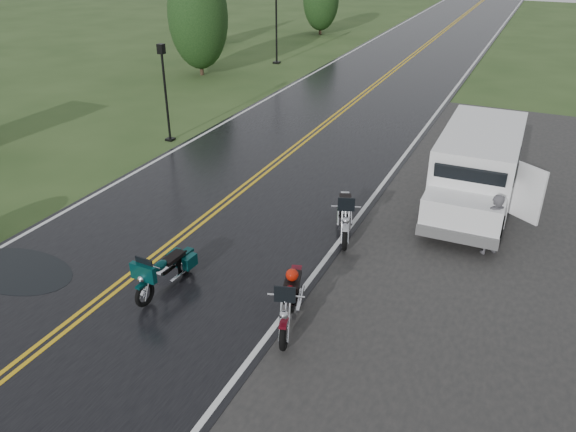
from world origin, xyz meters
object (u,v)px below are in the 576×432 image
object	(u,v)px
motorcycle_teal	(144,285)
lamp_post_near_left	(166,93)
lamp_post_far_left	(276,24)
motorcycle_silver	(345,228)
motorcycle_red	(284,322)
person_at_van	(493,225)
van_white	(432,191)

from	to	relation	value
motorcycle_teal	lamp_post_near_left	bearing A→B (deg)	125.36
lamp_post_near_left	lamp_post_far_left	xyz separation A→B (m)	(-2.12, 13.59, 0.42)
motorcycle_silver	lamp_post_near_left	size ratio (longest dim) A/B	0.63
lamp_post_far_left	motorcycle_red	bearing A→B (deg)	-63.87
motorcycle_teal	lamp_post_far_left	distance (m)	23.79
person_at_van	lamp_post_far_left	bearing A→B (deg)	-91.78
motorcycle_red	motorcycle_silver	distance (m)	3.93
van_white	person_at_van	distance (m)	1.78
motorcycle_silver	lamp_post_far_left	distance (m)	21.46
motorcycle_teal	lamp_post_near_left	size ratio (longest dim) A/B	0.53
motorcycle_red	van_white	xyz separation A→B (m)	(1.42, 5.91, 0.47)
person_at_van	lamp_post_near_left	bearing A→B (deg)	-57.63
motorcycle_red	lamp_post_near_left	world-z (taller)	lamp_post_near_left
motorcycle_red	motorcycle_silver	world-z (taller)	motorcycle_silver
lamp_post_far_left	motorcycle_silver	bearing A→B (deg)	-59.71
motorcycle_teal	motorcycle_silver	size ratio (longest dim) A/B	0.84
lamp_post_far_left	person_at_van	bearing A→B (deg)	-50.61
lamp_post_far_left	lamp_post_near_left	bearing A→B (deg)	-81.15
van_white	lamp_post_far_left	distance (m)	20.68
motorcycle_red	van_white	world-z (taller)	van_white
motorcycle_silver	motorcycle_red	bearing A→B (deg)	-106.88
lamp_post_near_left	van_white	bearing A→B (deg)	-15.78
van_white	person_at_van	bearing A→B (deg)	-21.32
lamp_post_near_left	lamp_post_far_left	world-z (taller)	lamp_post_far_left
motorcycle_teal	motorcycle_silver	world-z (taller)	motorcycle_silver
motorcycle_teal	van_white	distance (m)	7.55
motorcycle_silver	lamp_post_far_left	bearing A→B (deg)	100.52
motorcycle_silver	van_white	bearing A→B (deg)	31.05
van_white	motorcycle_teal	bearing A→B (deg)	-128.85
van_white	lamp_post_near_left	size ratio (longest dim) A/B	1.60
person_at_van	lamp_post_far_left	size ratio (longest dim) A/B	0.36
motorcycle_teal	lamp_post_near_left	distance (m)	10.57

